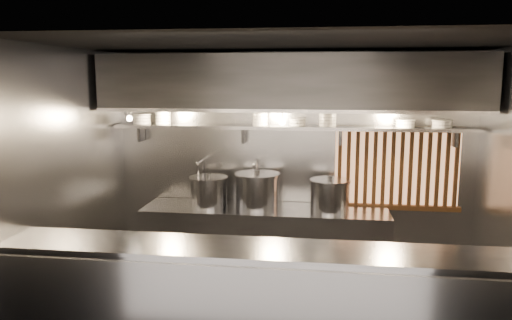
% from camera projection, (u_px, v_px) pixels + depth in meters
% --- Properties ---
extents(ceiling, '(4.50, 4.50, 0.00)m').
position_uv_depth(ceiling, '(283.00, 43.00, 4.67)').
color(ceiling, black).
rests_on(ceiling, wall_back).
extents(wall_back, '(4.50, 0.00, 4.50)m').
position_uv_depth(wall_back, '(292.00, 164.00, 6.36)').
color(wall_back, gray).
rests_on(wall_back, floor).
extents(wall_left, '(0.00, 3.00, 3.00)m').
position_uv_depth(wall_left, '(67.00, 183.00, 5.19)').
color(wall_left, gray).
rests_on(wall_left, floor).
extents(serving_counter, '(4.50, 0.56, 1.13)m').
position_uv_depth(serving_counter, '(271.00, 314.00, 4.09)').
color(serving_counter, '#98989D').
rests_on(serving_counter, floor).
extents(cooking_bench, '(3.00, 0.70, 0.90)m').
position_uv_depth(cooking_bench, '(265.00, 243.00, 6.19)').
color(cooking_bench, '#98989D').
rests_on(cooking_bench, floor).
extents(bowl_shelf, '(4.40, 0.34, 0.04)m').
position_uv_depth(bowl_shelf, '(291.00, 128.00, 6.11)').
color(bowl_shelf, '#98989D').
rests_on(bowl_shelf, wall_back).
extents(exhaust_hood, '(4.40, 0.81, 0.65)m').
position_uv_depth(exhaust_hood, '(290.00, 83.00, 5.80)').
color(exhaust_hood, '#2D2D30').
rests_on(exhaust_hood, ceiling).
extents(wood_screen, '(1.56, 0.09, 1.04)m').
position_uv_depth(wood_screen, '(397.00, 168.00, 6.14)').
color(wood_screen, '#F3A86D').
rests_on(wood_screen, wall_back).
extents(faucet_left, '(0.04, 0.30, 0.50)m').
position_uv_depth(faucet_left, '(201.00, 170.00, 6.40)').
color(faucet_left, silver).
rests_on(faucet_left, wall_back).
extents(faucet_right, '(0.04, 0.30, 0.50)m').
position_uv_depth(faucet_right, '(255.00, 172.00, 6.31)').
color(faucet_right, silver).
rests_on(faucet_right, wall_back).
extents(heat_lamp, '(0.25, 0.35, 0.20)m').
position_uv_depth(heat_lamp, '(128.00, 113.00, 5.87)').
color(heat_lamp, '#98989D').
rests_on(heat_lamp, exhaust_hood).
extents(pendant_bulb, '(0.09, 0.09, 0.19)m').
position_uv_depth(pendant_bulb, '(282.00, 122.00, 5.99)').
color(pendant_bulb, '#2D2D30').
rests_on(pendant_bulb, exhaust_hood).
extents(stock_pot_left, '(0.53, 0.53, 0.42)m').
position_uv_depth(stock_pot_left, '(209.00, 191.00, 6.17)').
color(stock_pot_left, '#98989D').
rests_on(stock_pot_left, cooking_bench).
extents(stock_pot_mid, '(0.73, 0.73, 0.46)m').
position_uv_depth(stock_pot_mid, '(257.00, 190.00, 6.15)').
color(stock_pot_mid, '#98989D').
rests_on(stock_pot_mid, cooking_bench).
extents(stock_pot_right, '(0.64, 0.64, 0.43)m').
position_uv_depth(stock_pot_right, '(330.00, 195.00, 5.96)').
color(stock_pot_right, '#98989D').
rests_on(stock_pot_right, cooking_bench).
extents(bowl_stack_0, '(0.24, 0.24, 0.13)m').
position_uv_depth(bowl_stack_0, '(142.00, 119.00, 6.35)').
color(bowl_stack_0, white).
rests_on(bowl_stack_0, bowl_shelf).
extents(bowl_stack_1, '(0.21, 0.21, 0.17)m').
position_uv_depth(bowl_stack_1, '(163.00, 118.00, 6.31)').
color(bowl_stack_1, white).
rests_on(bowl_stack_1, bowl_shelf).
extents(bowl_stack_2, '(0.20, 0.20, 0.17)m').
position_uv_depth(bowl_stack_2, '(260.00, 119.00, 6.14)').
color(bowl_stack_2, white).
rests_on(bowl_stack_2, bowl_shelf).
extents(bowl_stack_3, '(0.21, 0.21, 0.09)m').
position_uv_depth(bowl_stack_3, '(297.00, 122.00, 6.09)').
color(bowl_stack_3, white).
rests_on(bowl_stack_3, bowl_shelf).
extents(bowl_stack_4, '(0.22, 0.22, 0.17)m').
position_uv_depth(bowl_stack_4, '(328.00, 119.00, 6.03)').
color(bowl_stack_4, white).
rests_on(bowl_stack_4, bowl_shelf).
extents(bowl_stack_5, '(0.23, 0.23, 0.09)m').
position_uv_depth(bowl_stack_5, '(405.00, 123.00, 5.92)').
color(bowl_stack_5, white).
rests_on(bowl_stack_5, bowl_shelf).
extents(bowl_stack_6, '(0.24, 0.24, 0.09)m').
position_uv_depth(bowl_stack_6, '(442.00, 124.00, 5.86)').
color(bowl_stack_6, white).
rests_on(bowl_stack_6, bowl_shelf).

